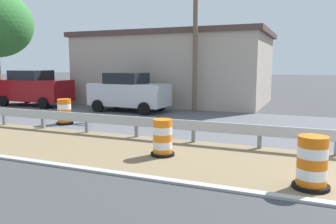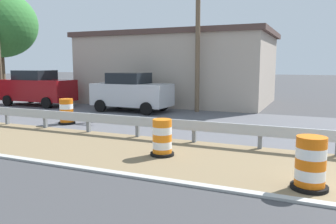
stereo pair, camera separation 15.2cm
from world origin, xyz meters
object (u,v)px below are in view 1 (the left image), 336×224
object	(u,v)px
car_distant_a	(34,88)
utility_pole_near	(195,35)
car_mid_far_lane	(129,92)
traffic_barrel_nearest	(312,165)
traffic_barrel_close	(163,139)
traffic_barrel_mid	(64,113)

from	to	relation	value
car_distant_a	utility_pole_near	distance (m)	10.21
car_mid_far_lane	car_distant_a	size ratio (longest dim) A/B	0.92
utility_pole_near	car_mid_far_lane	bearing A→B (deg)	110.89
traffic_barrel_nearest	utility_pole_near	distance (m)	11.78
car_mid_far_lane	traffic_barrel_close	bearing A→B (deg)	-53.39
traffic_barrel_close	car_distant_a	bearing A→B (deg)	57.74
car_distant_a	utility_pole_near	size ratio (longest dim) A/B	0.60
traffic_barrel_close	utility_pole_near	bearing A→B (deg)	12.72
traffic_barrel_mid	traffic_barrel_nearest	bearing A→B (deg)	-113.15
traffic_barrel_mid	utility_pole_near	distance (m)	7.66
traffic_barrel_close	utility_pole_near	distance (m)	9.49
traffic_barrel_nearest	traffic_barrel_close	distance (m)	3.90
traffic_barrel_nearest	traffic_barrel_close	bearing A→B (deg)	73.28
traffic_barrel_close	traffic_barrel_nearest	bearing A→B (deg)	-106.72
traffic_barrel_nearest	car_mid_far_lane	xyz separation A→B (m)	(8.49, 8.90, 0.53)
car_distant_a	utility_pole_near	xyz separation A→B (m)	(1.25, -9.71, 2.90)
traffic_barrel_nearest	utility_pole_near	bearing A→B (deg)	30.27
traffic_barrel_close	traffic_barrel_mid	bearing A→B (deg)	62.96
traffic_barrel_nearest	traffic_barrel_close	xyz separation A→B (m)	(1.12, 3.74, -0.03)
traffic_barrel_nearest	car_distant_a	world-z (taller)	car_distant_a
traffic_barrel_mid	car_distant_a	distance (m)	7.42
traffic_barrel_close	traffic_barrel_mid	world-z (taller)	traffic_barrel_mid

